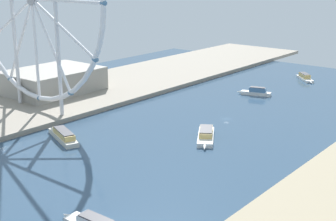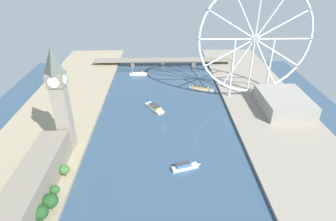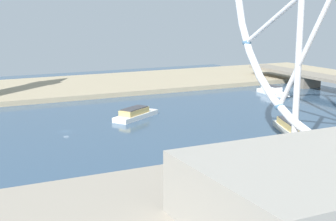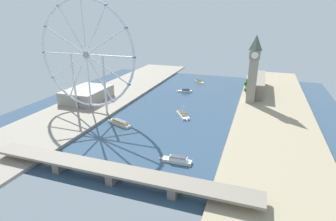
{
  "view_description": "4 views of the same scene",
  "coord_description": "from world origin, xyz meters",
  "px_view_note": "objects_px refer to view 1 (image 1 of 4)",
  "views": [
    {
      "loc": [
        -154.65,
        249.4,
        89.67
      ],
      "look_at": [
        24.07,
        28.71,
        7.5
      ],
      "focal_mm": 52.17,
      "sensor_mm": 36.0,
      "label": 1
    },
    {
      "loc": [
        -2.66,
        -245.19,
        153.12
      ],
      "look_at": [
        3.42,
        7.22,
        15.37
      ],
      "focal_mm": 30.32,
      "sensor_mm": 36.0,
      "label": 2
    },
    {
      "loc": [
        219.09,
        -55.75,
        55.99
      ],
      "look_at": [
        4.79,
        49.73,
        6.06
      ],
      "focal_mm": 53.49,
      "sensor_mm": 36.0,
      "label": 3
    },
    {
      "loc": [
        -94.88,
        335.07,
        117.97
      ],
      "look_at": [
        1.87,
        57.24,
        11.78
      ],
      "focal_mm": 28.71,
      "sensor_mm": 36.0,
      "label": 4
    }
  ],
  "objects_px": {
    "ferris_wheel": "(32,0)",
    "tour_boat_1": "(63,135)",
    "riverside_hall": "(53,80)",
    "tour_boat_4": "(305,77)",
    "tour_boat_2": "(256,92)",
    "tour_boat_0": "(206,135)"
  },
  "relations": [
    {
      "from": "tour_boat_4",
      "to": "riverside_hall",
      "type": "bearing_deg",
      "value": -79.82
    },
    {
      "from": "tour_boat_0",
      "to": "tour_boat_4",
      "type": "distance_m",
      "value": 177.86
    },
    {
      "from": "tour_boat_1",
      "to": "tour_boat_4",
      "type": "height_order",
      "value": "tour_boat_1"
    },
    {
      "from": "tour_boat_0",
      "to": "riverside_hall",
      "type": "bearing_deg",
      "value": -126.31
    },
    {
      "from": "tour_boat_1",
      "to": "ferris_wheel",
      "type": "bearing_deg",
      "value": -3.5
    },
    {
      "from": "tour_boat_0",
      "to": "tour_boat_1",
      "type": "xyz_separation_m",
      "value": [
        60.2,
        49.96,
        0.16
      ]
    },
    {
      "from": "ferris_wheel",
      "to": "tour_boat_0",
      "type": "bearing_deg",
      "value": -167.1
    },
    {
      "from": "tour_boat_0",
      "to": "tour_boat_4",
      "type": "bearing_deg",
      "value": 154.01
    },
    {
      "from": "ferris_wheel",
      "to": "tour_boat_4",
      "type": "xyz_separation_m",
      "value": [
        -91.74,
        -202.42,
        -69.87
      ]
    },
    {
      "from": "riverside_hall",
      "to": "tour_boat_2",
      "type": "distance_m",
      "value": 150.13
    },
    {
      "from": "tour_boat_2",
      "to": "tour_boat_4",
      "type": "relative_size",
      "value": 1.04
    },
    {
      "from": "ferris_wheel",
      "to": "riverside_hall",
      "type": "xyz_separation_m",
      "value": [
        30.65,
        -34.83,
        -60.71
      ]
    },
    {
      "from": "ferris_wheel",
      "to": "tour_boat_4",
      "type": "relative_size",
      "value": 5.45
    },
    {
      "from": "ferris_wheel",
      "to": "tour_boat_2",
      "type": "distance_m",
      "value": 170.14
    },
    {
      "from": "ferris_wheel",
      "to": "tour_boat_1",
      "type": "height_order",
      "value": "ferris_wheel"
    },
    {
      "from": "ferris_wheel",
      "to": "tour_boat_2",
      "type": "relative_size",
      "value": 5.24
    },
    {
      "from": "riverside_hall",
      "to": "tour_boat_2",
      "type": "xyz_separation_m",
      "value": [
        -116.02,
        -94.87,
        -8.86
      ]
    },
    {
      "from": "ferris_wheel",
      "to": "riverside_hall",
      "type": "relative_size",
      "value": 2.05
    },
    {
      "from": "tour_boat_2",
      "to": "tour_boat_4",
      "type": "distance_m",
      "value": 73.01
    },
    {
      "from": "tour_boat_2",
      "to": "tour_boat_4",
      "type": "xyz_separation_m",
      "value": [
        -6.37,
        -72.73,
        -0.3
      ]
    },
    {
      "from": "riverside_hall",
      "to": "tour_boat_4",
      "type": "distance_m",
      "value": 207.73
    },
    {
      "from": "riverside_hall",
      "to": "tour_boat_1",
      "type": "bearing_deg",
      "value": 144.56
    }
  ]
}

